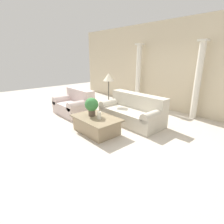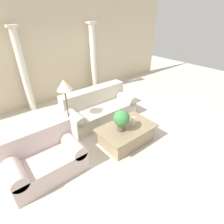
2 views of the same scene
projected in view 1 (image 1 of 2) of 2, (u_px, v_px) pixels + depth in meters
ground_plane at (109, 126)px, 5.16m from camera, size 16.00×16.00×0.00m
wall_back at (167, 67)px, 6.48m from camera, size 10.00×0.06×3.20m
sofa_long at (132, 112)px, 5.38m from camera, size 2.00×0.95×0.87m
loveseat at (75, 104)px, 6.19m from camera, size 1.35×0.95×0.87m
coffee_table at (96, 125)px, 4.68m from camera, size 1.32×0.84×0.43m
potted_plant at (92, 105)px, 4.66m from camera, size 0.36×0.36×0.50m
pillar_candle at (99, 115)px, 4.46m from camera, size 0.10×0.10×0.20m
floor_lamp at (109, 81)px, 5.75m from camera, size 0.36×0.36×1.44m
column_left at (138, 75)px, 7.19m from camera, size 0.28×0.28×2.45m
column_right at (198, 80)px, 5.47m from camera, size 0.28×0.28×2.45m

